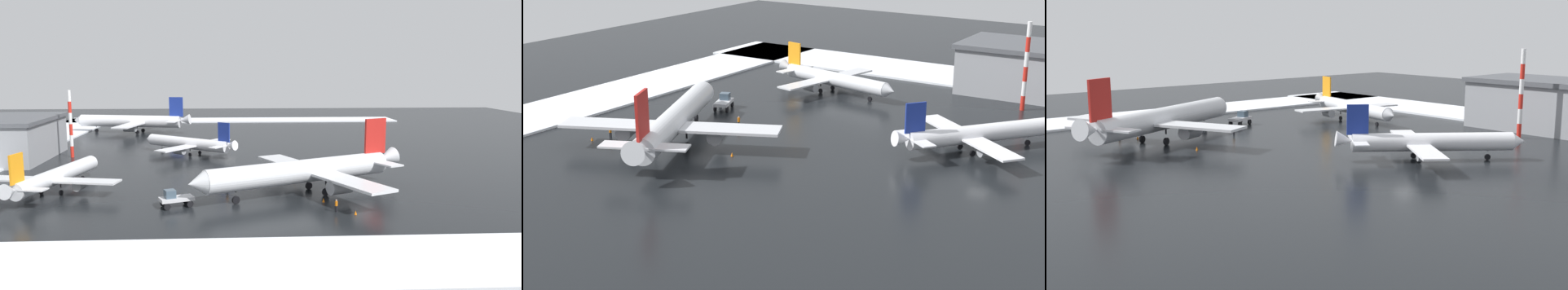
% 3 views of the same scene
% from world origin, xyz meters
% --- Properties ---
extents(ground_plane, '(240.00, 240.00, 0.00)m').
position_xyz_m(ground_plane, '(0.00, 0.00, 0.00)').
color(ground_plane, black).
extents(snow_bank_right, '(14.00, 116.00, 0.37)m').
position_xyz_m(snow_bank_right, '(67.00, 0.00, 0.18)').
color(snow_bank_right, white).
rests_on(snow_bank_right, ground_plane).
extents(airplane_parked_starboard, '(29.17, 34.30, 10.88)m').
position_xyz_m(airplane_parked_starboard, '(39.55, 11.63, 3.59)').
color(airplane_parked_starboard, silver).
rests_on(airplane_parked_starboard, ground_plane).
extents(airplane_parked_portside, '(19.27, 22.02, 7.69)m').
position_xyz_m(airplane_parked_portside, '(3.72, -8.85, 2.54)').
color(airplane_parked_portside, white).
rests_on(airplane_parked_portside, ground_plane).
extents(airplane_foreground_jet, '(25.70, 21.50, 7.67)m').
position_xyz_m(airplane_foreground_jet, '(36.57, -26.39, 2.54)').
color(airplane_foreground_jet, silver).
rests_on(airplane_foreground_jet, ground_plane).
extents(pushback_tug, '(3.80, 5.09, 2.50)m').
position_xyz_m(pushback_tug, '(45.78, -7.29, 1.28)').
color(pushback_tug, silver).
rests_on(pushback_tug, ground_plane).
extents(ground_crew_beside_wing, '(0.36, 0.36, 1.71)m').
position_xyz_m(ground_crew_beside_wing, '(49.33, 14.43, 0.97)').
color(ground_crew_beside_wing, black).
rests_on(ground_crew_beside_wing, ground_plane).
extents(ground_crew_by_nose_gear, '(0.36, 0.36, 1.71)m').
position_xyz_m(ground_crew_by_nose_gear, '(37.44, -0.19, 0.97)').
color(ground_crew_by_nose_gear, black).
rests_on(ground_crew_by_nose_gear, ground_plane).
extents(antenna_mast, '(0.70, 0.70, 14.29)m').
position_xyz_m(antenna_mast, '(5.49, -33.59, 7.14)').
color(antenna_mast, red).
rests_on(antenna_mast, ground_plane).
extents(cargo_hangar, '(25.37, 15.63, 8.80)m').
position_xyz_m(cargo_hangar, '(7.16, -44.62, 4.44)').
color(cargo_hangar, gray).
rests_on(cargo_hangar, ground_plane).
extents(traffic_cone_near_nose, '(0.36, 0.36, 0.55)m').
position_xyz_m(traffic_cone_near_nose, '(50.69, 16.72, 0.28)').
color(traffic_cone_near_nose, orange).
rests_on(traffic_cone_near_nose, ground_plane).
extents(traffic_cone_mid_line, '(0.36, 0.36, 0.55)m').
position_xyz_m(traffic_cone_mid_line, '(44.23, 13.65, 0.28)').
color(traffic_cone_mid_line, orange).
rests_on(traffic_cone_mid_line, ground_plane).
extents(traffic_cone_wingtip_side, '(0.36, 0.36, 0.55)m').
position_xyz_m(traffic_cone_wingtip_side, '(29.93, 11.25, 0.28)').
color(traffic_cone_wingtip_side, orange).
rests_on(traffic_cone_wingtip_side, ground_plane).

